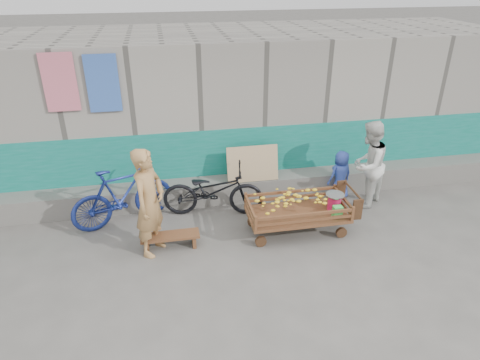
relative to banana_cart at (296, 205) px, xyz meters
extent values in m
plane|color=#52504B|center=(-0.79, -0.96, -0.54)|extent=(80.00, 80.00, 0.00)
cube|color=gray|center=(-0.79, 3.14, 0.96)|extent=(12.00, 3.00, 3.00)
cube|color=#09735D|center=(-0.79, 1.62, 0.16)|extent=(12.00, 0.03, 1.40)
cube|color=#65625C|center=(-0.79, 1.39, -0.32)|extent=(12.00, 0.50, 0.45)
cube|color=tan|center=(-0.49, 1.26, 0.26)|extent=(1.00, 0.19, 0.68)
cube|color=#D6687C|center=(-3.79, 1.60, 1.91)|extent=(0.55, 0.03, 1.00)
cube|color=#3961B7|center=(-3.09, 1.60, 1.86)|extent=(0.55, 0.03, 1.00)
cube|color=#523B20|center=(0.03, 0.00, -0.19)|extent=(1.72, 0.86, 0.05)
cylinder|color=#331C0F|center=(-0.68, -0.31, -0.45)|extent=(0.19, 0.06, 0.19)
cube|color=#523B20|center=(-0.80, -0.40, -0.03)|extent=(0.05, 0.05, 0.27)
cylinder|color=#331C0F|center=(-0.68, 0.32, -0.45)|extent=(0.19, 0.06, 0.19)
cube|color=#523B20|center=(-0.80, 0.40, -0.03)|extent=(0.05, 0.05, 0.27)
cylinder|color=#331C0F|center=(0.75, -0.31, -0.45)|extent=(0.19, 0.06, 0.19)
cube|color=#523B20|center=(0.86, -0.40, -0.03)|extent=(0.05, 0.05, 0.27)
cylinder|color=#331C0F|center=(0.75, 0.32, -0.45)|extent=(0.19, 0.06, 0.19)
cube|color=#523B20|center=(0.86, 0.40, -0.03)|extent=(0.05, 0.05, 0.27)
cube|color=#523B20|center=(0.03, -0.40, -0.07)|extent=(1.66, 0.04, 0.05)
cube|color=#523B20|center=(0.03, -0.40, 0.05)|extent=(1.66, 0.04, 0.05)
cube|color=#523B20|center=(0.03, 0.40, -0.07)|extent=(1.66, 0.04, 0.05)
cube|color=#523B20|center=(0.03, 0.40, 0.05)|extent=(1.66, 0.04, 0.05)
cube|color=#523B20|center=(-0.80, 0.00, -0.07)|extent=(0.04, 0.80, 0.05)
cube|color=#523B20|center=(-0.80, 0.00, 0.05)|extent=(0.04, 0.80, 0.05)
cube|color=#523B20|center=(0.86, 0.00, -0.07)|extent=(0.04, 0.80, 0.05)
cube|color=#523B20|center=(0.86, 0.00, 0.05)|extent=(0.04, 0.80, 0.05)
cylinder|color=#331C0F|center=(1.04, 0.00, 0.17)|extent=(0.04, 0.76, 0.04)
cube|color=#331C0F|center=(0.97, 0.36, 0.01)|extent=(0.17, 0.04, 0.38)
cube|color=#331C0F|center=(0.97, -0.35, 0.01)|extent=(0.17, 0.04, 0.38)
ellipsoid|color=yellow|center=(-0.06, 0.00, 0.05)|extent=(1.24, 0.67, 0.42)
cylinder|color=#E51C59|center=(0.70, 0.00, -0.04)|extent=(0.23, 0.23, 0.25)
cylinder|color=silver|center=(0.70, 0.00, 0.10)|extent=(0.03, 0.03, 0.06)
cylinder|color=silver|center=(0.70, 0.00, 0.14)|extent=(0.32, 0.32, 0.02)
cube|color=#3FCE50|center=(0.65, -0.27, -0.05)|extent=(0.15, 0.11, 0.21)
cube|color=#523B20|center=(-2.17, -0.05, -0.32)|extent=(0.97, 0.29, 0.04)
cube|color=#523B20|center=(-2.56, -0.05, -0.45)|extent=(0.06, 0.27, 0.19)
cube|color=#523B20|center=(-1.78, -0.05, -0.45)|extent=(0.06, 0.27, 0.19)
imported|color=#A67A47|center=(-2.44, -0.10, 0.37)|extent=(0.71, 0.79, 1.82)
imported|color=silver|center=(1.62, 0.69, 0.31)|extent=(1.05, 1.03, 1.71)
imported|color=#324AB3|center=(1.24, 1.03, -0.04)|extent=(0.56, 0.43, 1.01)
imported|color=black|center=(-1.32, 0.89, -0.05)|extent=(1.95, 0.95, 0.98)
imported|color=navy|center=(-2.95, 0.89, 0.01)|extent=(1.92, 1.15, 1.11)
camera|label=1|loc=(-2.13, -6.06, 3.72)|focal=32.00mm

